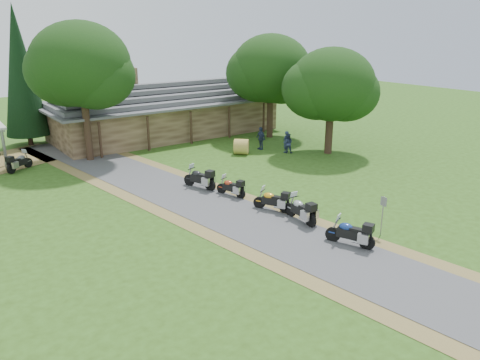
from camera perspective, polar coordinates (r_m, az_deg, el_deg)
ground at (r=22.52m, az=6.30°, el=-7.22°), size 120.00×120.00×0.00m
driveway at (r=25.07m, az=-0.71°, el=-4.38°), size 51.95×51.95×0.00m
lodge at (r=44.27m, az=-9.01°, el=8.61°), size 21.40×9.40×4.90m
motorcycle_row_a at (r=22.09m, az=13.28°, el=-6.12°), size 1.41×2.17×1.41m
motorcycle_row_b at (r=24.29m, az=7.41°, el=-3.47°), size 0.85×2.14×1.43m
motorcycle_row_c at (r=25.56m, az=3.96°, el=-2.36°), size 1.47×2.03×1.34m
motorcycle_row_d at (r=27.74m, az=-1.12°, el=-0.75°), size 1.11×1.91×1.24m
motorcycle_row_e at (r=29.15m, az=-4.97°, el=0.36°), size 1.36×2.26×1.47m
motorcycle_carport_b at (r=36.20m, az=-25.32°, el=2.10°), size 2.02×1.68×1.37m
person_a at (r=37.71m, az=5.64°, el=4.89°), size 0.67×0.56×2.04m
person_b at (r=37.55m, az=5.87°, el=4.68°), size 0.64×0.64×1.86m
person_c at (r=38.48m, az=2.54°, el=5.34°), size 0.47×0.64×2.19m
hay_bale at (r=37.04m, az=0.16°, el=4.08°), size 1.65×1.66×1.22m
sign_post at (r=23.44m, az=16.95°, el=-4.24°), size 0.36×0.06×1.99m
oak_lodge_left at (r=36.29m, az=-18.64°, el=11.08°), size 7.14×7.14×11.46m
oak_lodge_right at (r=42.44m, az=3.75°, el=11.81°), size 7.04×7.04×9.92m
oak_driveway at (r=37.32m, az=11.04°, el=9.77°), size 6.60×6.60×8.78m
cedar_near at (r=43.03m, az=-25.10°, el=11.36°), size 3.55×3.55×11.53m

